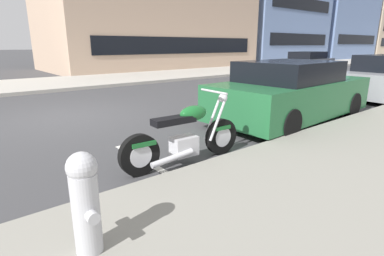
# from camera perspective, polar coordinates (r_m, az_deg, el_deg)

# --- Properties ---
(ground_plane) EXTENTS (260.00, 260.00, 0.00)m
(ground_plane) POSITION_cam_1_polar(r_m,az_deg,el_deg) (8.38, -22.53, 1.87)
(ground_plane) COLOR #3D3D3F
(sidewalk_far_curb) EXTENTS (120.00, 5.00, 0.14)m
(sidewalk_far_curb) POSITION_cam_1_polar(r_m,az_deg,el_deg) (20.76, 4.55, 10.64)
(sidewalk_far_curb) COLOR #ADA89E
(sidewalk_far_curb) RESTS_ON ground
(parking_stall_stripe) EXTENTS (0.12, 2.20, 0.01)m
(parking_stall_stripe) POSITION_cam_1_polar(r_m,az_deg,el_deg) (4.79, -8.06, -6.70)
(parking_stall_stripe) COLOR silver
(parking_stall_stripe) RESTS_ON ground
(parked_motorcycle) EXTENTS (2.13, 0.62, 1.10)m
(parked_motorcycle) POSITION_cam_1_polar(r_m,az_deg,el_deg) (4.64, -1.26, -1.83)
(parked_motorcycle) COLOR black
(parked_motorcycle) RESTS_ON ground
(parked_car_at_intersection) EXTENTS (4.58, 2.07, 1.44)m
(parked_car_at_intersection) POSITION_cam_1_polar(r_m,az_deg,el_deg) (7.74, 18.27, 6.38)
(parked_car_at_intersection) COLOR #236638
(parked_car_at_intersection) RESTS_ON ground
(car_opposite_curb) EXTENTS (4.50, 1.93, 1.35)m
(car_opposite_curb) POSITION_cam_1_polar(r_m,az_deg,el_deg) (22.99, 20.92, 11.60)
(car_opposite_curb) COLOR #4C515B
(car_opposite_curb) RESTS_ON ground
(fire_hydrant) EXTENTS (0.24, 0.36, 0.87)m
(fire_hydrant) POSITION_cam_1_polar(r_m,az_deg,el_deg) (2.61, -19.61, -12.85)
(fire_hydrant) COLOR #B7B7BC
(fire_hydrant) RESTS_ON sidewalk_near_curb
(townhouse_corner_block) EXTENTS (15.81, 8.55, 8.04)m
(townhouse_corner_block) POSITION_cam_1_polar(r_m,az_deg,el_deg) (25.41, -7.83, 20.34)
(townhouse_corner_block) COLOR tan
(townhouse_corner_block) RESTS_ON ground
(townhouse_mid_block) EXTENTS (11.41, 11.59, 10.52)m
(townhouse_mid_block) POSITION_cam_1_polar(r_m,az_deg,el_deg) (36.26, 11.98, 20.63)
(townhouse_mid_block) COLOR #6B84B2
(townhouse_mid_block) RESTS_ON ground
(townhouse_behind_pole) EXTENTS (11.82, 10.15, 11.08)m
(townhouse_behind_pole) POSITION_cam_1_polar(r_m,az_deg,el_deg) (46.42, 23.34, 18.90)
(townhouse_behind_pole) COLOR #6B84B2
(townhouse_behind_pole) RESTS_ON ground
(townhouse_near_left) EXTENTS (12.33, 11.59, 9.86)m
(townhouse_near_left) POSITION_cam_1_polar(r_m,az_deg,el_deg) (58.19, 28.87, 16.72)
(townhouse_near_left) COLOR beige
(townhouse_near_left) RESTS_ON ground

